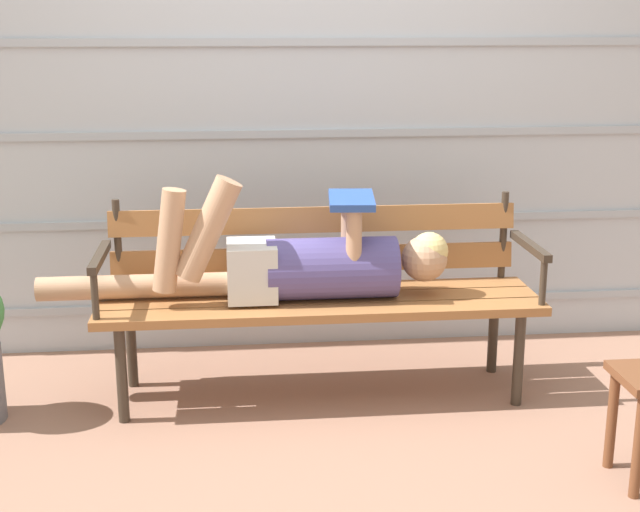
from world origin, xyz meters
The scene contains 4 objects.
ground_plane centered at (0.00, 0.00, 0.00)m, with size 12.00×12.00×0.00m, color #936B56.
house_siding centered at (0.00, 0.82, 1.24)m, with size 4.77×0.08×2.48m.
park_bench centered at (0.00, 0.23, 0.47)m, with size 1.82×0.47×0.82m.
reclining_person centered at (-0.09, 0.16, 0.59)m, with size 1.68×0.27×0.53m.
Camera 1 is at (-0.35, -3.29, 1.55)m, focal length 49.47 mm.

